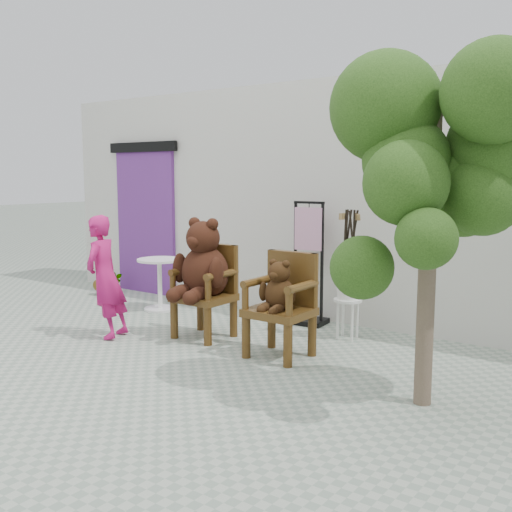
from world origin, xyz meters
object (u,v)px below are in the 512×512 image
Objects in this scene: chair_big at (204,271)px; person at (105,277)px; tree at (447,154)px; display_stand at (308,277)px; stool_bucket at (348,282)px; chair_small at (282,296)px; cafe_table at (160,278)px.

chair_big is 1.11m from person.
person is at bearing -176.68° from tree.
stool_bucket is at bearing -30.19° from display_stand.
chair_small is 0.70× the size of display_stand.
display_stand is 1.04× the size of stool_bucket.
chair_big is at bearing 106.87° from person.
chair_big is 3.12m from tree.
chair_big is 0.99× the size of person.
chair_small is 1.39m from display_stand.
stool_bucket is at bearing 138.20° from tree.
display_stand is at bearing 122.30° from person.
person is 0.91× the size of display_stand.
cafe_table is 2.75m from stool_bucket.
tree reaches higher than chair_small.
person is 1.45m from cafe_table.
display_stand is 3.11m from tree.
cafe_table is at bearing 163.16° from chair_small.
chair_small is 1.01m from stool_bucket.
stool_bucket reaches higher than chair_small.
chair_big reaches higher than cafe_table.
display_stand reaches higher than person.
stool_bucket is at bearing 34.41° from chair_big.
chair_small is at bearing -75.83° from display_stand.
display_stand is 0.54× the size of tree.
person is at bearing -145.13° from stool_bucket.
chair_big is at bearing 176.63° from chair_small.
chair_big reaches higher than chair_small.
tree is (4.24, -1.12, 1.55)m from cafe_table.
stool_bucket reaches higher than cafe_table.
tree is at bearing -8.60° from chair_big.
tree is (2.84, -0.43, 1.23)m from chair_big.
person is at bearing -163.83° from chair_small.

